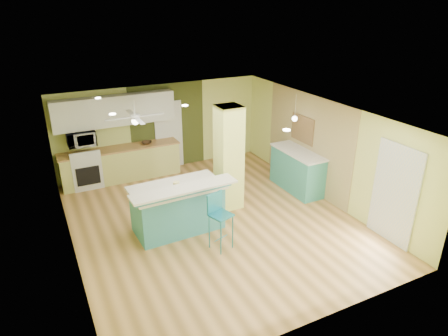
% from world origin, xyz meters
% --- Properties ---
extents(floor, '(6.00, 7.00, 0.01)m').
position_xyz_m(floor, '(0.00, 0.00, -0.01)').
color(floor, olive).
rests_on(floor, ground).
extents(ceiling, '(6.00, 7.00, 0.01)m').
position_xyz_m(ceiling, '(0.00, 0.00, 2.50)').
color(ceiling, white).
rests_on(ceiling, wall_back).
extents(wall_back, '(6.00, 0.01, 2.50)m').
position_xyz_m(wall_back, '(0.00, 3.50, 1.25)').
color(wall_back, '#D3DD76').
rests_on(wall_back, floor).
extents(wall_front, '(6.00, 0.01, 2.50)m').
position_xyz_m(wall_front, '(0.00, -3.50, 1.25)').
color(wall_front, '#D3DD76').
rests_on(wall_front, floor).
extents(wall_left, '(0.01, 7.00, 2.50)m').
position_xyz_m(wall_left, '(-3.00, 0.00, 1.25)').
color(wall_left, '#D3DD76').
rests_on(wall_left, floor).
extents(wall_right, '(0.01, 7.00, 2.50)m').
position_xyz_m(wall_right, '(3.00, 0.00, 1.25)').
color(wall_right, '#D3DD76').
rests_on(wall_right, floor).
extents(wood_panel, '(0.02, 3.40, 2.50)m').
position_xyz_m(wood_panel, '(2.99, 0.60, 1.25)').
color(wood_panel, '#968256').
rests_on(wood_panel, floor).
extents(olive_accent, '(2.20, 0.02, 2.50)m').
position_xyz_m(olive_accent, '(0.20, 3.49, 1.25)').
color(olive_accent, '#3E451B').
rests_on(olive_accent, floor).
extents(interior_door, '(0.82, 0.05, 2.00)m').
position_xyz_m(interior_door, '(0.20, 3.46, 1.00)').
color(interior_door, silver).
rests_on(interior_door, floor).
extents(french_door, '(0.04, 1.08, 2.10)m').
position_xyz_m(french_door, '(2.97, -2.30, 1.05)').
color(french_door, silver).
rests_on(french_door, floor).
extents(column, '(0.55, 0.55, 2.50)m').
position_xyz_m(column, '(0.65, 0.50, 1.25)').
color(column, '#D8DF67').
rests_on(column, floor).
extents(kitchen_run, '(3.25, 0.63, 0.94)m').
position_xyz_m(kitchen_run, '(-1.30, 3.20, 0.47)').
color(kitchen_run, '#C7C768').
rests_on(kitchen_run, floor).
extents(stove, '(0.76, 0.66, 1.08)m').
position_xyz_m(stove, '(-2.25, 3.19, 0.46)').
color(stove, silver).
rests_on(stove, floor).
extents(upper_cabinets, '(3.20, 0.34, 0.80)m').
position_xyz_m(upper_cabinets, '(-1.30, 3.32, 1.95)').
color(upper_cabinets, silver).
rests_on(upper_cabinets, wall_back).
extents(microwave, '(0.70, 0.48, 0.39)m').
position_xyz_m(microwave, '(-2.25, 3.20, 1.35)').
color(microwave, white).
rests_on(microwave, wall_back).
extents(ceiling_fan, '(1.41, 1.41, 0.61)m').
position_xyz_m(ceiling_fan, '(-1.10, 2.00, 2.08)').
color(ceiling_fan, silver).
rests_on(ceiling_fan, ceiling).
extents(pendant_lamp, '(0.14, 0.14, 0.69)m').
position_xyz_m(pendant_lamp, '(2.65, 0.75, 1.88)').
color(pendant_lamp, white).
rests_on(pendant_lamp, ceiling).
extents(wall_decor, '(0.03, 0.90, 0.70)m').
position_xyz_m(wall_decor, '(2.96, 0.80, 1.55)').
color(wall_decor, brown).
rests_on(wall_decor, wood_panel).
extents(peninsula, '(2.24, 1.25, 1.19)m').
position_xyz_m(peninsula, '(-0.82, 0.02, 0.55)').
color(peninsula, teal).
rests_on(peninsula, floor).
extents(bar_stool, '(0.50, 0.50, 1.19)m').
position_xyz_m(bar_stool, '(-0.33, -0.96, 0.79)').
color(bar_stool, '#1D7384').
rests_on(bar_stool, floor).
extents(side_counter, '(0.71, 1.67, 1.08)m').
position_xyz_m(side_counter, '(2.70, 0.52, 0.54)').
color(side_counter, teal).
rests_on(side_counter, floor).
extents(fruit_bowl, '(0.37, 0.37, 0.07)m').
position_xyz_m(fruit_bowl, '(-0.56, 3.17, 0.97)').
color(fruit_bowl, '#392617').
rests_on(fruit_bowl, kitchen_run).
extents(canister, '(0.14, 0.14, 0.17)m').
position_xyz_m(canister, '(-0.87, -0.10, 1.12)').
color(canister, yellow).
rests_on(canister, peninsula).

